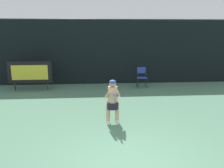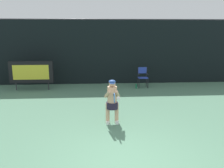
{
  "view_description": "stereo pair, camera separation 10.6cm",
  "coord_description": "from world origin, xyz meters",
  "px_view_note": "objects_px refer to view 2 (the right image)",
  "views": [
    {
      "loc": [
        -0.75,
        -4.63,
        2.99
      ],
      "look_at": [
        -0.11,
        3.74,
        1.05
      ],
      "focal_mm": 36.8,
      "sensor_mm": 36.0,
      "label": 1
    },
    {
      "loc": [
        -0.64,
        -4.64,
        2.99
      ],
      "look_at": [
        -0.11,
        3.74,
        1.05
      ],
      "focal_mm": 36.8,
      "sensor_mm": 36.0,
      "label": 2
    }
  ],
  "objects_px": {
    "umpire_chair": "(143,76)",
    "tennis_racket": "(114,98)",
    "water_bottle": "(136,86)",
    "scoreboard": "(31,72)",
    "tennis_player": "(112,100)"
  },
  "relations": [
    {
      "from": "umpire_chair",
      "to": "tennis_racket",
      "type": "height_order",
      "value": "tennis_racket"
    },
    {
      "from": "umpire_chair",
      "to": "tennis_player",
      "type": "height_order",
      "value": "tennis_player"
    },
    {
      "from": "tennis_player",
      "to": "scoreboard",
      "type": "bearing_deg",
      "value": 129.73
    },
    {
      "from": "scoreboard",
      "to": "umpire_chair",
      "type": "relative_size",
      "value": 2.04
    },
    {
      "from": "scoreboard",
      "to": "tennis_racket",
      "type": "xyz_separation_m",
      "value": [
        3.88,
        -5.11,
        0.07
      ]
    },
    {
      "from": "scoreboard",
      "to": "tennis_racket",
      "type": "relative_size",
      "value": 3.65
    },
    {
      "from": "umpire_chair",
      "to": "water_bottle",
      "type": "xyz_separation_m",
      "value": [
        -0.39,
        -0.29,
        -0.5
      ]
    },
    {
      "from": "scoreboard",
      "to": "tennis_player",
      "type": "bearing_deg",
      "value": -50.27
    },
    {
      "from": "scoreboard",
      "to": "umpire_chair",
      "type": "bearing_deg",
      "value": 2.71
    },
    {
      "from": "scoreboard",
      "to": "water_bottle",
      "type": "bearing_deg",
      "value": -0.11
    },
    {
      "from": "water_bottle",
      "to": "scoreboard",
      "type": "bearing_deg",
      "value": 179.89
    },
    {
      "from": "umpire_chair",
      "to": "water_bottle",
      "type": "relative_size",
      "value": 4.08
    },
    {
      "from": "water_bottle",
      "to": "tennis_racket",
      "type": "height_order",
      "value": "tennis_racket"
    },
    {
      "from": "water_bottle",
      "to": "tennis_racket",
      "type": "distance_m",
      "value": 5.4
    },
    {
      "from": "umpire_chair",
      "to": "water_bottle",
      "type": "bearing_deg",
      "value": -143.98
    }
  ]
}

